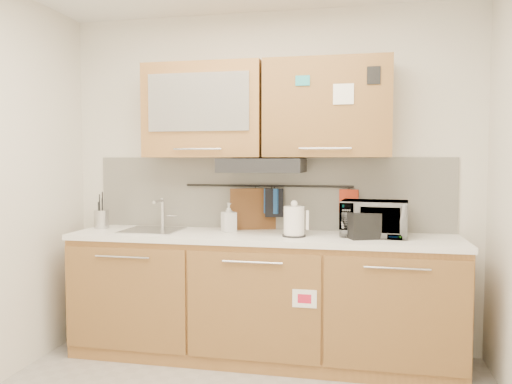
% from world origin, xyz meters
% --- Properties ---
extents(wall_back, '(3.20, 0.00, 3.20)m').
position_xyz_m(wall_back, '(0.00, 1.50, 1.30)').
color(wall_back, silver).
rests_on(wall_back, ground).
extents(base_cabinet, '(2.80, 0.64, 0.88)m').
position_xyz_m(base_cabinet, '(0.00, 1.19, 0.41)').
color(base_cabinet, '#AF7A3E').
rests_on(base_cabinet, floor).
extents(countertop, '(2.82, 0.62, 0.04)m').
position_xyz_m(countertop, '(0.00, 1.19, 0.90)').
color(countertop, white).
rests_on(countertop, base_cabinet).
extents(backsplash, '(2.80, 0.02, 0.56)m').
position_xyz_m(backsplash, '(0.00, 1.49, 1.20)').
color(backsplash, silver).
rests_on(backsplash, countertop).
extents(upper_cabinets, '(1.82, 0.37, 0.70)m').
position_xyz_m(upper_cabinets, '(-0.00, 1.32, 1.83)').
color(upper_cabinets, '#AF7A3E').
rests_on(upper_cabinets, wall_back).
extents(range_hood, '(0.60, 0.46, 0.10)m').
position_xyz_m(range_hood, '(0.00, 1.25, 1.42)').
color(range_hood, black).
rests_on(range_hood, upper_cabinets).
extents(sink, '(0.42, 0.40, 0.26)m').
position_xyz_m(sink, '(-0.85, 1.21, 0.92)').
color(sink, silver).
rests_on(sink, countertop).
extents(utensil_rail, '(1.30, 0.02, 0.02)m').
position_xyz_m(utensil_rail, '(0.00, 1.45, 1.26)').
color(utensil_rail, black).
rests_on(utensil_rail, backsplash).
extents(utensil_crock, '(0.15, 0.15, 0.29)m').
position_xyz_m(utensil_crock, '(-1.30, 1.25, 1.00)').
color(utensil_crock, '#BABABF').
rests_on(utensil_crock, countertop).
extents(kettle, '(0.19, 0.18, 0.26)m').
position_xyz_m(kettle, '(0.25, 1.13, 1.02)').
color(kettle, white).
rests_on(kettle, countertop).
extents(toaster, '(0.27, 0.22, 0.18)m').
position_xyz_m(toaster, '(0.74, 1.14, 1.01)').
color(toaster, black).
rests_on(toaster, countertop).
extents(microwave, '(0.49, 0.35, 0.25)m').
position_xyz_m(microwave, '(0.80, 1.26, 1.05)').
color(microwave, '#999999').
rests_on(microwave, countertop).
extents(soap_bottle, '(0.14, 0.14, 0.22)m').
position_xyz_m(soap_bottle, '(-0.27, 1.29, 1.03)').
color(soap_bottle, '#999999').
rests_on(soap_bottle, countertop).
extents(cutting_board, '(0.38, 0.16, 0.48)m').
position_xyz_m(cutting_board, '(-0.09, 1.44, 1.00)').
color(cutting_board, brown).
rests_on(cutting_board, utensil_rail).
extents(oven_mitt, '(0.12, 0.06, 0.19)m').
position_xyz_m(oven_mitt, '(0.03, 1.44, 1.14)').
color(oven_mitt, navy).
rests_on(oven_mitt, utensil_rail).
extents(dark_pouch, '(0.14, 0.07, 0.22)m').
position_xyz_m(dark_pouch, '(0.05, 1.44, 1.13)').
color(dark_pouch, black).
rests_on(dark_pouch, utensil_rail).
extents(pot_holder, '(0.14, 0.04, 0.17)m').
position_xyz_m(pot_holder, '(0.62, 1.44, 1.15)').
color(pot_holder, '#AA2D16').
rests_on(pot_holder, utensil_rail).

